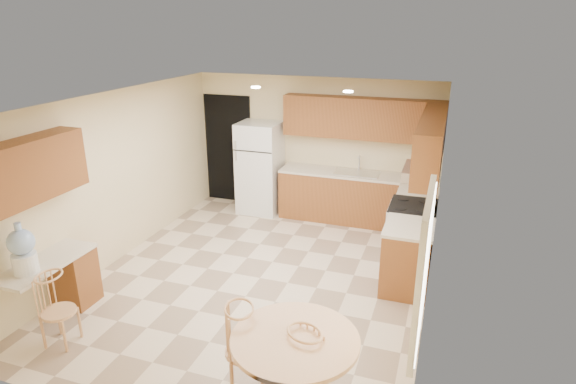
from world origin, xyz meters
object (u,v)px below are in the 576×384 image
(chair_desk, at_px, (51,307))
(refrigerator, at_px, (260,168))
(stove, at_px, (410,233))
(chair_table_b, at_px, (297,374))
(water_crock, at_px, (23,250))
(chair_table_a, at_px, (242,346))
(dining_table, at_px, (295,365))

(chair_desk, bearing_deg, refrigerator, 166.06)
(stove, distance_m, chair_desk, 4.80)
(refrigerator, bearing_deg, chair_table_b, -64.48)
(stove, relative_size, chair_table_b, 1.24)
(chair_table_b, distance_m, chair_desk, 2.84)
(chair_table_b, relative_size, water_crock, 1.47)
(water_crock, bearing_deg, chair_table_a, -3.37)
(dining_table, xyz_separation_m, chair_desk, (-2.79, 0.07, -0.03))
(stove, relative_size, chair_table_a, 1.19)
(stove, distance_m, chair_table_b, 3.52)
(stove, bearing_deg, dining_table, -101.51)
(dining_table, xyz_separation_m, water_crock, (-3.24, 0.24, 0.49))
(dining_table, xyz_separation_m, chair_table_b, (0.05, -0.08, -0.01))
(refrigerator, xyz_separation_m, chair_desk, (-0.60, -4.53, -0.33))
(chair_desk, bearing_deg, water_crock, -116.71)
(chair_table_a, bearing_deg, chair_desk, -115.79)
(chair_table_a, distance_m, water_crock, 2.73)
(chair_table_a, bearing_deg, water_crock, -119.38)
(refrigerator, bearing_deg, chair_table_a, -70.11)
(refrigerator, relative_size, water_crock, 2.82)
(water_crock, bearing_deg, refrigerator, 76.47)
(chair_table_b, bearing_deg, dining_table, -29.84)
(dining_table, xyz_separation_m, chair_table_a, (-0.55, 0.08, 0.01))
(chair_table_a, bearing_deg, stove, 133.44)
(chair_table_b, xyz_separation_m, chair_desk, (-2.84, 0.15, -0.02))
(dining_table, height_order, water_crock, water_crock)
(stove, relative_size, chair_desk, 1.29)
(stove, height_order, chair_table_a, stove)
(refrigerator, bearing_deg, chair_desk, -97.54)
(chair_desk, bearing_deg, chair_table_a, 83.81)
(dining_table, bearing_deg, chair_desk, 178.57)
(stove, relative_size, water_crock, 1.82)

